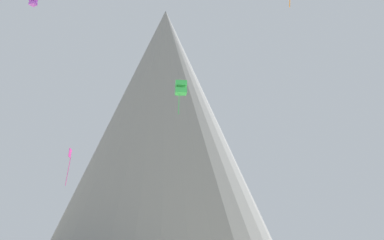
# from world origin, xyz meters

# --- Properties ---
(rock_massif) EXTENTS (57.52, 57.52, 53.30)m
(rock_massif) POSITION_xyz_m (4.76, 81.71, 21.94)
(rock_massif) COLOR slate
(rock_massif) RESTS_ON ground_plane
(kite_green_mid) EXTENTS (1.44, 1.46, 4.09)m
(kite_green_mid) POSITION_xyz_m (1.75, 35.64, 21.88)
(kite_green_mid) COLOR green
(kite_violet_high) EXTENTS (1.28, 1.28, 1.01)m
(kite_violet_high) POSITION_xyz_m (-18.00, 47.03, 37.20)
(kite_violet_high) COLOR purple
(kite_magenta_mid) EXTENTS (0.67, 1.20, 5.42)m
(kite_magenta_mid) POSITION_xyz_m (-12.15, 52.80, 15.95)
(kite_magenta_mid) COLOR #D1339E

